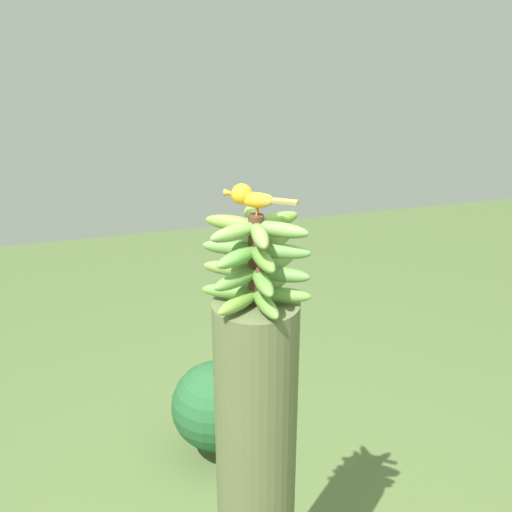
{
  "coord_description": "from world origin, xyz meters",
  "views": [
    {
      "loc": [
        -1.53,
        0.4,
        2.18
      ],
      "look_at": [
        0.0,
        0.0,
        1.48
      ],
      "focal_mm": 46.39,
      "sensor_mm": 36.0,
      "label": 1
    }
  ],
  "objects_px": {
    "banana_tree": "(256,494)",
    "tropical_shrub": "(216,406)",
    "banana_bunch": "(256,260)",
    "perched_bird": "(250,197)"
  },
  "relations": [
    {
      "from": "banana_tree",
      "to": "tropical_shrub",
      "type": "distance_m",
      "value": 1.04
    },
    {
      "from": "banana_bunch",
      "to": "tropical_shrub",
      "type": "height_order",
      "value": "banana_bunch"
    },
    {
      "from": "banana_tree",
      "to": "tropical_shrub",
      "type": "height_order",
      "value": "banana_tree"
    },
    {
      "from": "banana_tree",
      "to": "perched_bird",
      "type": "xyz_separation_m",
      "value": [
        0.01,
        0.01,
        0.97
      ]
    },
    {
      "from": "tropical_shrub",
      "to": "banana_bunch",
      "type": "bearing_deg",
      "value": 176.31
    },
    {
      "from": "banana_tree",
      "to": "banana_bunch",
      "type": "distance_m",
      "value": 0.8
    },
    {
      "from": "banana_tree",
      "to": "banana_bunch",
      "type": "bearing_deg",
      "value": -179.8
    },
    {
      "from": "banana_bunch",
      "to": "perched_bird",
      "type": "distance_m",
      "value": 0.17
    },
    {
      "from": "banana_tree",
      "to": "tropical_shrub",
      "type": "relative_size",
      "value": 2.65
    },
    {
      "from": "banana_tree",
      "to": "tropical_shrub",
      "type": "bearing_deg",
      "value": -3.69
    }
  ]
}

